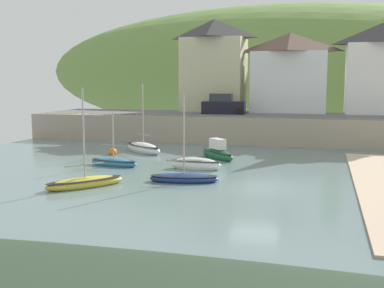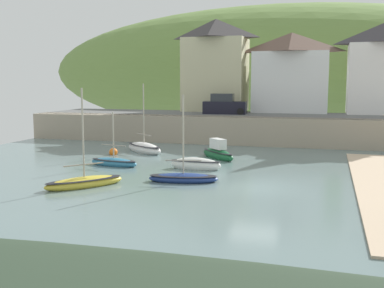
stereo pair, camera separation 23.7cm
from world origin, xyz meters
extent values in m
cube|color=slate|center=(0.00, 0.00, -0.03)|extent=(48.00, 40.00, 0.06)
cube|color=tan|center=(0.00, 17.00, 1.20)|extent=(48.00, 2.40, 2.40)
cube|color=#606060|center=(0.00, 20.70, 2.35)|extent=(48.00, 9.00, 0.10)
ellipsoid|color=olive|center=(-3.12, 55.20, 7.19)|extent=(80.00, 44.00, 20.53)
cube|color=beige|center=(-8.04, 25.20, 6.19)|extent=(6.36, 4.83, 7.58)
pyramid|color=#3D3A3B|center=(-8.04, 25.20, 10.98)|extent=(6.66, 5.13, 2.01)
cube|color=silver|center=(-0.22, 25.20, 5.42)|extent=(7.36, 4.81, 6.04)
pyramid|color=brown|center=(-0.22, 25.20, 9.41)|extent=(7.66, 5.11, 1.94)
cube|color=white|center=(8.50, 25.20, 5.74)|extent=(6.50, 5.03, 6.69)
pyramid|color=#3F3B40|center=(8.50, 25.20, 10.08)|extent=(6.80, 5.33, 2.00)
ellipsoid|color=white|center=(-4.35, 4.24, 0.26)|extent=(3.31, 1.08, 0.95)
ellipsoid|color=black|center=(-4.35, 4.24, 0.52)|extent=(3.24, 1.06, 0.12)
ellipsoid|color=gold|center=(-8.62, -2.25, 0.19)|extent=(3.60, 4.07, 0.68)
ellipsoid|color=black|center=(-8.62, -2.25, 0.38)|extent=(3.53, 3.99, 0.12)
cylinder|color=#B2A893|center=(-8.62, -2.25, 2.84)|extent=(0.09, 0.09, 4.62)
cylinder|color=gray|center=(-8.62, -2.25, 1.18)|extent=(1.43, 1.75, 0.07)
ellipsoid|color=navy|center=(-3.99, 0.39, 0.17)|extent=(4.01, 2.03, 0.60)
ellipsoid|color=black|center=(-3.99, 0.39, 0.33)|extent=(3.93, 1.99, 0.12)
cylinder|color=#B2A893|center=(-3.99, 0.39, 2.62)|extent=(0.09, 0.09, 4.31)
cylinder|color=gray|center=(-3.99, 0.39, 1.17)|extent=(1.97, 0.45, 0.07)
ellipsoid|color=white|center=(-10.20, 10.13, 0.27)|extent=(4.29, 3.77, 0.99)
ellipsoid|color=black|center=(-10.20, 10.13, 0.54)|extent=(4.21, 3.70, 0.12)
cylinder|color=#B2A893|center=(-10.20, 10.13, 3.05)|extent=(0.09, 0.09, 4.57)
cylinder|color=gray|center=(-10.20, 10.13, 1.38)|extent=(1.82, 1.44, 0.07)
ellipsoid|color=#195B31|center=(-3.97, 8.80, 0.24)|extent=(3.35, 3.51, 0.89)
ellipsoid|color=black|center=(-3.97, 8.80, 0.49)|extent=(3.28, 3.44, 0.12)
cube|color=silver|center=(-3.97, 8.80, 1.05)|extent=(1.41, 1.45, 0.73)
ellipsoid|color=teal|center=(-9.88, 3.99, 0.18)|extent=(3.62, 1.65, 0.66)
ellipsoid|color=black|center=(-9.88, 3.99, 0.36)|extent=(3.54, 1.62, 0.12)
cylinder|color=#B2A893|center=(-9.88, 3.99, 2.02)|extent=(0.09, 0.09, 3.02)
cylinder|color=gray|center=(-9.88, 3.99, 1.34)|extent=(1.82, 0.39, 0.07)
cube|color=black|center=(-6.03, 20.70, 3.00)|extent=(4.20, 1.97, 1.20)
cube|color=#282D33|center=(-6.28, 20.70, 3.95)|extent=(2.19, 1.63, 0.80)
cylinder|color=black|center=(-4.38, 21.50, 2.72)|extent=(0.64, 0.22, 0.64)
cylinder|color=black|center=(-4.38, 19.90, 2.72)|extent=(0.64, 0.22, 0.64)
cylinder|color=black|center=(-7.68, 21.50, 2.72)|extent=(0.64, 0.22, 0.64)
cylinder|color=black|center=(-7.68, 19.90, 2.72)|extent=(0.64, 0.22, 0.64)
sphere|color=orange|center=(-11.94, 8.27, 0.19)|extent=(0.64, 0.64, 0.64)
camera|label=1|loc=(3.33, -24.20, 5.45)|focal=44.39mm
camera|label=2|loc=(3.56, -24.13, 5.45)|focal=44.39mm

